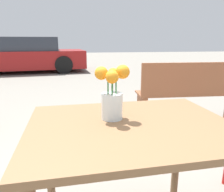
{
  "coord_description": "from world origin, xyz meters",
  "views": [
    {
      "loc": [
        -0.25,
        -0.96,
        1.1
      ],
      "look_at": [
        -0.08,
        0.08,
        0.83
      ],
      "focal_mm": 35.0,
      "sensor_mm": 36.0,
      "label": 1
    }
  ],
  "objects_px": {
    "bench_near": "(193,93)",
    "parked_car": "(26,55)",
    "table_front": "(131,142)",
    "flower_vase": "(112,97)"
  },
  "relations": [
    {
      "from": "bench_near",
      "to": "parked_car",
      "type": "xyz_separation_m",
      "value": [
        -3.23,
        5.87,
        0.14
      ]
    },
    {
      "from": "table_front",
      "to": "flower_vase",
      "type": "relative_size",
      "value": 3.67
    },
    {
      "from": "table_front",
      "to": "bench_near",
      "type": "bearing_deg",
      "value": 51.88
    },
    {
      "from": "table_front",
      "to": "flower_vase",
      "type": "xyz_separation_m",
      "value": [
        -0.08,
        0.08,
        0.21
      ]
    },
    {
      "from": "flower_vase",
      "to": "bench_near",
      "type": "relative_size",
      "value": 0.19
    },
    {
      "from": "parked_car",
      "to": "flower_vase",
      "type": "bearing_deg",
      "value": -75.16
    },
    {
      "from": "flower_vase",
      "to": "parked_car",
      "type": "relative_size",
      "value": 0.06
    },
    {
      "from": "table_front",
      "to": "parked_car",
      "type": "height_order",
      "value": "parked_car"
    },
    {
      "from": "table_front",
      "to": "parked_car",
      "type": "xyz_separation_m",
      "value": [
        -2.02,
        7.41,
        -0.03
      ]
    },
    {
      "from": "flower_vase",
      "to": "bench_near",
      "type": "distance_m",
      "value": 1.98
    }
  ]
}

